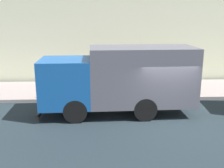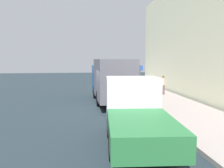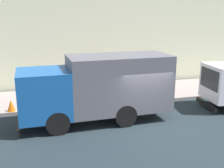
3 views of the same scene
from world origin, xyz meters
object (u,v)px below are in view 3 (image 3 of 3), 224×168
pedestrian_walking (50,80)px  traffic_cone_orange (11,106)px  street_sign_post (91,77)px  large_utility_truck (99,86)px

pedestrian_walking → traffic_cone_orange: pedestrian_walking is taller
pedestrian_walking → street_sign_post: size_ratio=0.64×
traffic_cone_orange → street_sign_post: street_sign_post is taller
large_utility_truck → street_sign_post: (2.20, -0.04, -0.04)m
large_utility_truck → traffic_cone_orange: 4.92m
pedestrian_walking → traffic_cone_orange: 3.51m
pedestrian_walking → street_sign_post: 3.42m
street_sign_post → traffic_cone_orange: bearing=90.8°
traffic_cone_orange → street_sign_post: bearing=-89.2°
pedestrian_walking → street_sign_post: (-2.62, -2.10, 0.66)m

